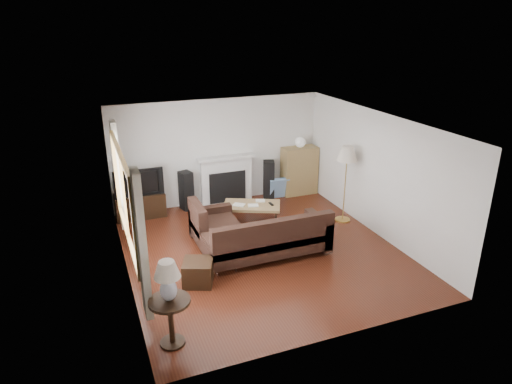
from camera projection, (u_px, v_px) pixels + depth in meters
name	position (u px, v px, depth m)	size (l,w,h in m)	color
room	(262.00, 190.00, 8.35)	(5.10, 5.60, 2.54)	#4A1D10
window	(124.00, 196.00, 7.24)	(0.12, 2.74, 1.54)	olive
curtain_near	(142.00, 246.00, 5.99)	(0.10, 0.35, 2.10)	beige
curtain_far	(119.00, 176.00, 8.63)	(0.10, 0.35, 2.10)	beige
fireplace	(226.00, 179.00, 10.94)	(1.40, 0.26, 1.15)	white
tv_stand	(140.00, 205.00, 10.20)	(1.08, 0.49, 0.54)	black
television	(138.00, 181.00, 9.99)	(1.07, 0.14, 0.61)	black
speaker_left	(186.00, 191.00, 10.55)	(0.25, 0.30, 0.91)	black
speaker_right	(269.00, 179.00, 11.24)	(0.26, 0.31, 0.93)	black
bookshelf	(299.00, 171.00, 11.46)	(0.88, 0.42, 1.21)	olive
globe_lamp	(300.00, 142.00, 11.19)	(0.25, 0.25, 0.25)	white
sectional_sofa	(267.00, 236.00, 8.46)	(2.53, 1.85, 0.82)	black
coffee_table	(252.00, 214.00, 9.83)	(1.20, 0.65, 0.47)	olive
footstool	(198.00, 272.00, 7.65)	(0.49, 0.49, 0.41)	black
floor_lamp	(345.00, 184.00, 9.80)	(0.44, 0.44, 1.69)	gold
side_table	(171.00, 322.00, 6.17)	(0.56, 0.56, 0.70)	black
table_lamp	(168.00, 281.00, 5.94)	(0.35, 0.35, 0.57)	silver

